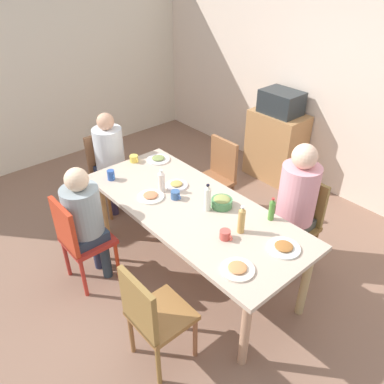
# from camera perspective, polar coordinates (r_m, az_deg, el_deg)

# --- Properties ---
(ground_plane) EXTENTS (7.34, 7.34, 0.00)m
(ground_plane) POSITION_cam_1_polar(r_m,az_deg,el_deg) (3.81, 0.00, -11.41)
(ground_plane) COLOR #856250
(wall_back) EXTENTS (6.35, 0.12, 2.60)m
(wall_back) POSITION_cam_1_polar(r_m,az_deg,el_deg) (4.78, 22.07, 14.04)
(wall_back) COLOR beige
(wall_back) RESTS_ON ground_plane
(wall_left) EXTENTS (0.12, 4.73, 2.60)m
(wall_left) POSITION_cam_1_polar(r_m,az_deg,el_deg) (5.64, -22.20, 16.69)
(wall_left) COLOR beige
(wall_left) RESTS_ON ground_plane
(dining_table) EXTENTS (2.18, 0.92, 0.75)m
(dining_table) POSITION_cam_1_polar(r_m,az_deg,el_deg) (3.38, 0.00, -3.21)
(dining_table) COLOR #C1AB96
(dining_table) RESTS_ON ground_plane
(chair_0) EXTENTS (0.40, 0.40, 0.90)m
(chair_0) POSITION_cam_1_polar(r_m,az_deg,el_deg) (4.50, -12.38, 3.57)
(chair_0) COLOR olive
(chair_0) RESTS_ON ground_plane
(person_0) EXTENTS (0.32, 0.32, 1.19)m
(person_0) POSITION_cam_1_polar(r_m,az_deg,el_deg) (4.34, -12.10, 5.51)
(person_0) COLOR navy
(person_0) RESTS_ON ground_plane
(chair_1) EXTENTS (0.40, 0.40, 0.90)m
(chair_1) POSITION_cam_1_polar(r_m,az_deg,el_deg) (4.28, 3.71, 2.67)
(chair_1) COLOR brown
(chair_1) RESTS_ON ground_plane
(chair_2) EXTENTS (0.40, 0.40, 0.90)m
(chair_2) POSITION_cam_1_polar(r_m,az_deg,el_deg) (3.51, -16.52, -6.55)
(chair_2) COLOR #B62B23
(chair_2) RESTS_ON ground_plane
(person_2) EXTENTS (0.32, 0.32, 1.17)m
(person_2) POSITION_cam_1_polar(r_m,az_deg,el_deg) (3.42, -15.71, -3.37)
(person_2) COLOR #262B44
(person_2) RESTS_ON ground_plane
(chair_3) EXTENTS (0.40, 0.40, 0.90)m
(chair_3) POSITION_cam_1_polar(r_m,az_deg,el_deg) (2.80, -5.95, -17.68)
(chair_3) COLOR olive
(chair_3) RESTS_ON ground_plane
(chair_4) EXTENTS (0.40, 0.40, 0.90)m
(chair_4) POSITION_cam_1_polar(r_m,az_deg,el_deg) (3.72, 15.51, -3.87)
(chair_4) COLOR olive
(chair_4) RESTS_ON ground_plane
(person_4) EXTENTS (0.34, 0.34, 1.30)m
(person_4) POSITION_cam_1_polar(r_m,az_deg,el_deg) (3.50, 15.32, -0.86)
(person_4) COLOR #433543
(person_4) RESTS_ON ground_plane
(plate_0) EXTENTS (0.21, 0.21, 0.04)m
(plate_0) POSITION_cam_1_polar(r_m,az_deg,el_deg) (3.61, -2.33, 1.09)
(plate_0) COLOR silver
(plate_0) RESTS_ON dining_table
(plate_1) EXTENTS (0.24, 0.24, 0.04)m
(plate_1) POSITION_cam_1_polar(r_m,az_deg,el_deg) (4.06, -5.04, 4.92)
(plate_1) COLOR white
(plate_1) RESTS_ON dining_table
(plate_2) EXTENTS (0.24, 0.24, 0.04)m
(plate_2) POSITION_cam_1_polar(r_m,az_deg,el_deg) (3.46, -6.16, -0.62)
(plate_2) COLOR white
(plate_2) RESTS_ON dining_table
(plate_3) EXTENTS (0.25, 0.25, 0.04)m
(plate_3) POSITION_cam_1_polar(r_m,az_deg,el_deg) (2.74, 6.79, -11.28)
(plate_3) COLOR silver
(plate_3) RESTS_ON dining_table
(plate_4) EXTENTS (0.25, 0.25, 0.04)m
(plate_4) POSITION_cam_1_polar(r_m,az_deg,el_deg) (2.97, 13.48, -8.02)
(plate_4) COLOR white
(plate_4) RESTS_ON dining_table
(bowl_0) EXTENTS (0.18, 0.18, 0.09)m
(bowl_0) POSITION_cam_1_polar(r_m,az_deg,el_deg) (3.32, 4.46, -1.47)
(bowl_0) COLOR #48864F
(bowl_0) RESTS_ON dining_table
(cup_0) EXTENTS (0.12, 0.09, 0.07)m
(cup_0) POSITION_cam_1_polar(r_m,az_deg,el_deg) (2.98, 4.97, -6.35)
(cup_0) COLOR #CB4F46
(cup_0) RESTS_ON dining_table
(cup_1) EXTENTS (0.11, 0.07, 0.10)m
(cup_1) POSITION_cam_1_polar(r_m,az_deg,el_deg) (3.77, -11.95, 2.48)
(cup_1) COLOR #3054A3
(cup_1) RESTS_ON dining_table
(cup_2) EXTENTS (0.12, 0.08, 0.08)m
(cup_2) POSITION_cam_1_polar(r_m,az_deg,el_deg) (3.42, -2.47, -0.42)
(cup_2) COLOR #3A5D94
(cup_2) RESTS_ON dining_table
(cup_3) EXTENTS (0.12, 0.09, 0.07)m
(cup_3) POSITION_cam_1_polar(r_m,az_deg,el_deg) (4.05, -8.62, 4.92)
(cup_3) COLOR #E5C64E
(cup_3) RESTS_ON dining_table
(bottle_0) EXTENTS (0.06, 0.06, 0.22)m
(bottle_0) POSITION_cam_1_polar(r_m,az_deg,el_deg) (3.49, -4.55, 1.61)
(bottle_0) COLOR silver
(bottle_0) RESTS_ON dining_table
(bottle_1) EXTENTS (0.06, 0.06, 0.26)m
(bottle_1) POSITION_cam_1_polar(r_m,az_deg,el_deg) (3.22, 2.34, -0.92)
(bottle_1) COLOR silver
(bottle_1) RESTS_ON dining_table
(bottle_2) EXTENTS (0.05, 0.05, 0.21)m
(bottle_2) POSITION_cam_1_polar(r_m,az_deg,el_deg) (3.19, 11.79, -2.56)
(bottle_2) COLOR #4D8934
(bottle_2) RESTS_ON dining_table
(bottle_3) EXTENTS (0.06, 0.06, 0.25)m
(bottle_3) POSITION_cam_1_polar(r_m,az_deg,el_deg) (3.01, 7.38, -4.16)
(bottle_3) COLOR tan
(bottle_3) RESTS_ON dining_table
(side_cabinet) EXTENTS (0.70, 0.44, 0.90)m
(side_cabinet) POSITION_cam_1_polar(r_m,az_deg,el_deg) (5.15, 12.33, 6.73)
(side_cabinet) COLOR #B27E4D
(side_cabinet) RESTS_ON ground_plane
(microwave) EXTENTS (0.48, 0.36, 0.28)m
(microwave) POSITION_cam_1_polar(r_m,az_deg,el_deg) (4.93, 13.15, 12.88)
(microwave) COLOR #272D30
(microwave) RESTS_ON side_cabinet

